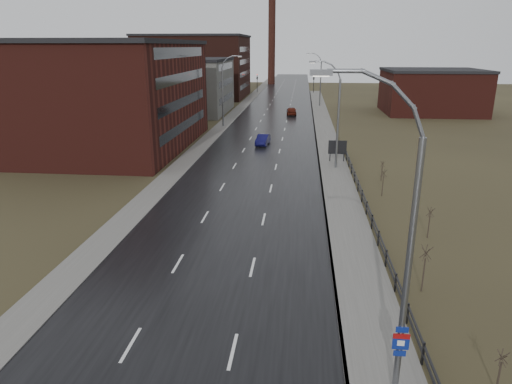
% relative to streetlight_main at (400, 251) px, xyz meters
% --- Properties ---
extents(road, '(14.00, 300.00, 0.06)m').
position_rel_streetlight_main_xyz_m(road, '(-8.47, 58.00, -6.03)').
color(road, black).
rests_on(road, ground).
extents(sidewalk_right, '(3.20, 180.00, 0.18)m').
position_rel_streetlight_main_xyz_m(sidewalk_right, '(0.13, 33.00, -5.97)').
color(sidewalk_right, '#595651').
rests_on(sidewalk_right, ground).
extents(curb_right, '(0.16, 180.00, 0.18)m').
position_rel_streetlight_main_xyz_m(curb_right, '(-1.39, 33.00, -5.97)').
color(curb_right, slate).
rests_on(curb_right, ground).
extents(sidewalk_left, '(2.40, 260.00, 0.12)m').
position_rel_streetlight_main_xyz_m(sidewalk_left, '(-16.67, 58.00, -6.00)').
color(sidewalk_left, '#595651').
rests_on(sidewalk_left, ground).
extents(warehouse_near, '(22.44, 28.56, 13.50)m').
position_rel_streetlight_main_xyz_m(warehouse_near, '(-29.46, 43.00, 0.70)').
color(warehouse_near, '#471914').
rests_on(warehouse_near, ground).
extents(warehouse_mid, '(16.32, 20.40, 10.50)m').
position_rel_streetlight_main_xyz_m(warehouse_mid, '(-26.46, 76.00, -0.80)').
color(warehouse_mid, slate).
rests_on(warehouse_mid, ground).
extents(warehouse_far, '(26.52, 24.48, 15.50)m').
position_rel_streetlight_main_xyz_m(warehouse_far, '(-31.47, 106.00, 1.70)').
color(warehouse_far, '#331611').
rests_on(warehouse_far, ground).
extents(building_right, '(18.36, 16.32, 8.50)m').
position_rel_streetlight_main_xyz_m(building_right, '(21.83, 80.00, -1.80)').
color(building_right, '#471914').
rests_on(building_right, ground).
extents(smokestack, '(2.70, 2.70, 30.70)m').
position_rel_streetlight_main_xyz_m(smokestack, '(-14.47, 148.00, 9.44)').
color(smokestack, '#331611').
rests_on(smokestack, ground).
extents(streetlight_main, '(3.91, 0.29, 12.11)m').
position_rel_streetlight_main_xyz_m(streetlight_main, '(0.00, 0.00, 0.00)').
color(streetlight_main, slate).
rests_on(streetlight_main, ground).
extents(streetlight_right_mid, '(3.36, 0.28, 11.35)m').
position_rel_streetlight_main_xyz_m(streetlight_right_mid, '(0.03, 34.00, -0.22)').
color(streetlight_right_mid, slate).
rests_on(streetlight_right_mid, ground).
extents(streetlight_left, '(3.36, 0.28, 11.35)m').
position_rel_streetlight_main_xyz_m(streetlight_left, '(-16.17, 60.00, -0.22)').
color(streetlight_left, slate).
rests_on(streetlight_left, ground).
extents(streetlight_right_far, '(3.36, 0.28, 11.35)m').
position_rel_streetlight_main_xyz_m(streetlight_right_far, '(0.03, 88.00, -0.22)').
color(streetlight_right_far, slate).
rests_on(streetlight_right_far, ground).
extents(guardrail, '(0.10, 53.05, 1.10)m').
position_rel_streetlight_main_xyz_m(guardrail, '(1.83, 16.32, -5.35)').
color(guardrail, black).
rests_on(guardrail, ground).
extents(shrub_b, '(0.45, 0.47, 1.86)m').
position_rel_streetlight_main_xyz_m(shrub_b, '(4.29, 0.64, -5.07)').
color(shrub_b, '#382D23').
rests_on(shrub_b, ground).
extents(shrub_c, '(0.63, 0.67, 2.68)m').
position_rel_streetlight_main_xyz_m(shrub_c, '(3.29, 8.21, -4.64)').
color(shrub_c, '#382D23').
rests_on(shrub_c, ground).
extents(shrub_d, '(0.53, 0.56, 2.22)m').
position_rel_streetlight_main_xyz_m(shrub_d, '(5.48, 15.71, -4.88)').
color(shrub_d, '#382D23').
rests_on(shrub_d, ground).
extents(shrub_e, '(0.59, 0.62, 2.48)m').
position_rel_streetlight_main_xyz_m(shrub_e, '(3.82, 24.90, -4.74)').
color(shrub_e, '#382D23').
rests_on(shrub_e, ground).
extents(shrub_f, '(0.49, 0.51, 2.04)m').
position_rel_streetlight_main_xyz_m(shrub_f, '(4.52, 29.71, -4.98)').
color(shrub_f, '#382D23').
rests_on(shrub_f, ground).
extents(billboard, '(2.05, 0.17, 2.60)m').
position_rel_streetlight_main_xyz_m(billboard, '(0.63, 36.74, -4.32)').
color(billboard, black).
rests_on(billboard, ground).
extents(traffic_light_left, '(0.58, 2.73, 5.30)m').
position_rel_streetlight_main_xyz_m(traffic_light_left, '(-16.47, 118.00, -1.46)').
color(traffic_light_left, black).
rests_on(traffic_light_left, ground).
extents(traffic_light_right, '(0.58, 2.73, 5.30)m').
position_rel_streetlight_main_xyz_m(traffic_light_right, '(-0.47, 118.00, -1.46)').
color(traffic_light_right, black).
rests_on(traffic_light_right, ground).
extents(car_near, '(1.83, 4.30, 1.38)m').
position_rel_streetlight_main_xyz_m(car_near, '(-8.62, 45.66, -5.37)').
color(car_near, '#0E0D43').
rests_on(car_near, ground).
extents(car_far, '(2.06, 4.73, 1.59)m').
position_rel_streetlight_main_xyz_m(car_far, '(-5.50, 73.92, -5.27)').
color(car_far, '#53180D').
rests_on(car_far, ground).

